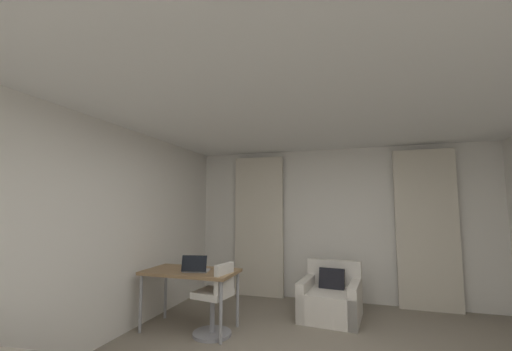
{
  "coord_description": "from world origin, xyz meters",
  "views": [
    {
      "loc": [
        0.31,
        -2.67,
        1.58
      ],
      "look_at": [
        -0.88,
        1.13,
        1.98
      ],
      "focal_mm": 22.13,
      "sensor_mm": 36.0,
      "label": 1
    }
  ],
  "objects": [
    {
      "name": "desk_chair",
      "position": [
        -1.39,
        1.06,
        0.39
      ],
      "size": [
        0.48,
        0.48,
        0.88
      ],
      "color": "gray",
      "rests_on": "ground"
    },
    {
      "name": "curtain_right_panel",
      "position": [
        1.38,
        2.9,
        1.25
      ],
      "size": [
        0.9,
        0.06,
        2.5
      ],
      "color": "beige",
      "rests_on": "ground"
    },
    {
      "name": "curtain_left_panel",
      "position": [
        -1.38,
        2.9,
        1.25
      ],
      "size": [
        0.9,
        0.06,
        2.5
      ],
      "color": "beige",
      "rests_on": "ground"
    },
    {
      "name": "laptop",
      "position": [
        -1.67,
        1.06,
        0.8
      ],
      "size": [
        0.36,
        0.31,
        0.22
      ],
      "color": "#ADADB2",
      "rests_on": "desk"
    },
    {
      "name": "ceiling",
      "position": [
        0.0,
        0.0,
        2.63
      ],
      "size": [
        5.12,
        6.12,
        0.06
      ],
      "primitive_type": "cube",
      "color": "white",
      "rests_on": "wall_left"
    },
    {
      "name": "wall_left",
      "position": [
        -2.53,
        0.0,
        1.3
      ],
      "size": [
        0.06,
        6.12,
        2.6
      ],
      "color": "silver",
      "rests_on": "ground"
    },
    {
      "name": "armchair",
      "position": [
        -0.06,
        2.14,
        0.26
      ],
      "size": [
        0.88,
        0.91,
        0.77
      ],
      "color": "silver",
      "rests_on": "ground"
    },
    {
      "name": "wall_window",
      "position": [
        0.0,
        3.03,
        1.3
      ],
      "size": [
        5.12,
        0.06,
        2.6
      ],
      "color": "silver",
      "rests_on": "ground"
    },
    {
      "name": "desk",
      "position": [
        -1.78,
        1.14,
        0.68
      ],
      "size": [
        1.21,
        0.66,
        0.75
      ],
      "color": "olive",
      "rests_on": "ground"
    }
  ]
}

